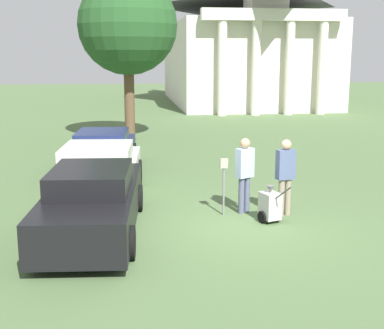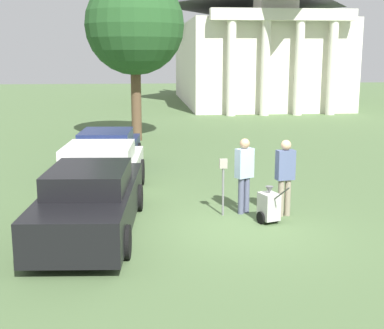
# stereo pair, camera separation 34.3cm
# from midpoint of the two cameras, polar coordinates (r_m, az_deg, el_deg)

# --- Properties ---
(ground_plane) EXTENTS (120.00, 120.00, 0.00)m
(ground_plane) POSITION_cam_midpoint_polar(r_m,az_deg,el_deg) (11.81, 5.16, -6.74)
(ground_plane) COLOR #4C663D
(parked_car_black) EXTENTS (2.21, 5.18, 1.44)m
(parked_car_black) POSITION_cam_midpoint_polar(r_m,az_deg,el_deg) (11.46, -9.88, -3.89)
(parked_car_black) COLOR black
(parked_car_black) RESTS_ON ground_plane
(parked_car_white) EXTENTS (2.35, 4.88, 1.45)m
(parked_car_white) POSITION_cam_midpoint_polar(r_m,az_deg,el_deg) (14.14, -9.08, -0.85)
(parked_car_white) COLOR silver
(parked_car_white) RESTS_ON ground_plane
(parked_car_navy) EXTENTS (2.17, 4.76, 1.36)m
(parked_car_navy) POSITION_cam_midpoint_polar(r_m,az_deg,el_deg) (17.33, -8.46, 1.32)
(parked_car_navy) COLOR #19234C
(parked_car_navy) RESTS_ON ground_plane
(parking_meter) EXTENTS (0.18, 0.09, 1.35)m
(parking_meter) POSITION_cam_midpoint_polar(r_m,az_deg,el_deg) (12.43, 4.14, -1.26)
(parking_meter) COLOR slate
(parking_meter) RESTS_ON ground_plane
(person_worker) EXTENTS (0.47, 0.39, 1.80)m
(person_worker) POSITION_cam_midpoint_polar(r_m,az_deg,el_deg) (12.63, 6.37, -0.68)
(person_worker) COLOR #515670
(person_worker) RESTS_ON ground_plane
(person_supervisor) EXTENTS (0.45, 0.29, 1.80)m
(person_supervisor) POSITION_cam_midpoint_polar(r_m,az_deg,el_deg) (12.56, 10.67, -0.88)
(person_supervisor) COLOR gray
(person_supervisor) RESTS_ON ground_plane
(equipment_cart) EXTENTS (0.54, 1.00, 1.00)m
(equipment_cart) POSITION_cam_midpoint_polar(r_m,az_deg,el_deg) (12.14, 9.01, -4.41)
(equipment_cart) COLOR #B2B2AD
(equipment_cart) RESTS_ON ground_plane
(church) EXTENTS (10.77, 19.00, 26.74)m
(church) POSITION_cam_midpoint_polar(r_m,az_deg,el_deg) (42.57, 6.73, 14.17)
(church) COLOR silver
(church) RESTS_ON ground_plane
(shade_tree) EXTENTS (4.22, 4.22, 7.06)m
(shade_tree) POSITION_cam_midpoint_polar(r_m,az_deg,el_deg) (23.49, -5.71, 14.54)
(shade_tree) COLOR brown
(shade_tree) RESTS_ON ground_plane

